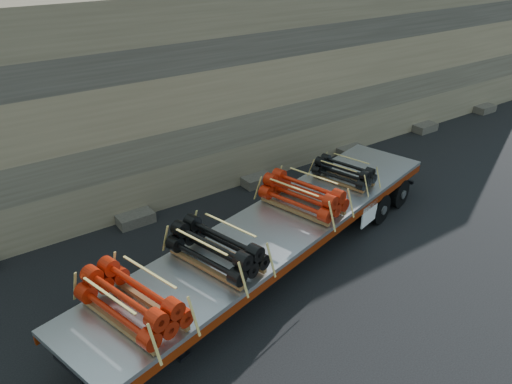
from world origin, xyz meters
The scene contains 7 objects.
ground centered at (0.00, 0.00, 0.00)m, with size 120.00×120.00×0.00m, color black.
rock_wall centered at (0.00, 6.50, 3.50)m, with size 44.00×3.00×7.00m, color #7A6B54.
trailer centered at (-0.48, 0.19, 0.67)m, with size 13.36×2.57×1.34m, color #B5B7BD, non-canonical shape.
bundle_front centered at (-5.35, -1.08, 1.78)m, with size 1.24×2.48×0.88m, color #A21C08, non-canonical shape.
bundle_midfront centered at (-2.88, -0.44, 1.77)m, with size 1.21×2.43×0.86m, color black, non-canonical shape.
bundle_midrear centered at (0.66, 0.49, 1.77)m, with size 1.22×2.43×0.86m, color #A21C08, non-canonical shape.
bundle_rear centered at (2.91, 1.07, 1.68)m, with size 0.96×1.91×0.68m, color black, non-canonical shape.
Camera 1 is at (-7.95, -9.32, 8.71)m, focal length 35.00 mm.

